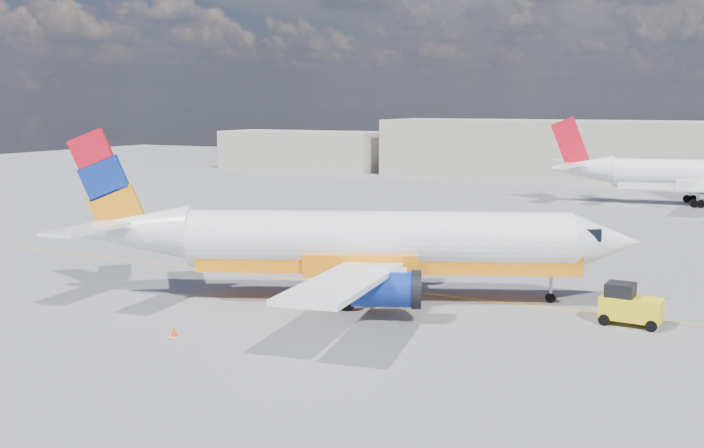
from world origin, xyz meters
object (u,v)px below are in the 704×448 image
at_px(second_jet, 704,176).
at_px(gse_tug, 629,305).
at_px(main_jet, 360,243).
at_px(traffic_cone, 174,331).

relative_size(second_jet, gse_tug, 10.54).
xyz_separation_m(main_jet, second_jet, (14.32, 50.75, -0.04)).
bearing_deg(gse_tug, main_jet, -169.88).
relative_size(gse_tug, traffic_cone, 5.52).
height_order(gse_tug, traffic_cone, gse_tug).
bearing_deg(traffic_cone, gse_tug, 31.83).
relative_size(main_jet, gse_tug, 10.47).
bearing_deg(traffic_cone, main_jet, 64.89).
height_order(second_jet, gse_tug, second_jet).
xyz_separation_m(main_jet, traffic_cone, (-4.52, -9.65, -2.78)).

